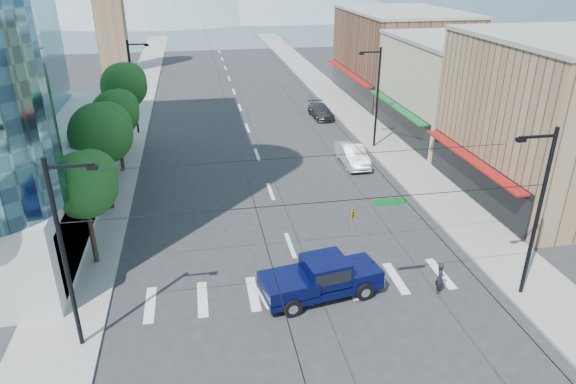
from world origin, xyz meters
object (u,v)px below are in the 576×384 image
pickup_truck (320,277)px  parked_car_mid (352,155)px  parked_car_far (321,111)px  parked_car_near (350,154)px  pedestrian (440,278)px

pickup_truck → parked_car_mid: 18.90m
parked_car_far → pickup_truck: bearing=-106.4°
parked_car_near → parked_car_far: 13.53m
parked_car_mid → parked_car_far: size_ratio=1.05×
pickup_truck → parked_car_near: bearing=59.0°
parked_car_mid → pickup_truck: bearing=-112.2°
pickup_truck → parked_car_mid: (7.03, 17.55, -0.26)m
pedestrian → pickup_truck: bearing=96.5°
pedestrian → parked_car_mid: 18.36m
pedestrian → parked_car_far: (1.57, 32.41, -0.16)m
pedestrian → parked_car_mid: bearing=11.1°
pickup_truck → pedestrian: 6.19m
pedestrian → parked_car_near: size_ratio=0.44×
pedestrian → parked_car_near: 18.92m
parked_car_near → pedestrian: bearing=-90.4°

